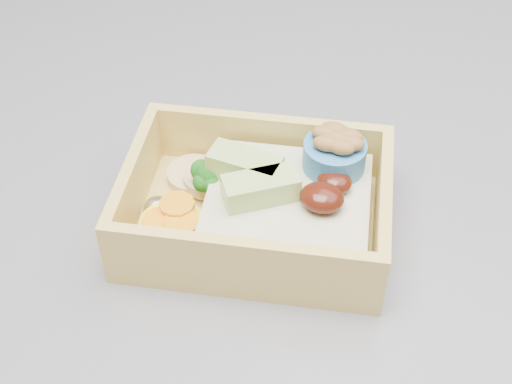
% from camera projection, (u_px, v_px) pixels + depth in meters
% --- Properties ---
extents(bento_box, '(0.19, 0.15, 0.06)m').
position_uv_depth(bento_box, '(264.00, 203.00, 0.46)').
color(bento_box, '#D0B256').
rests_on(bento_box, island).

